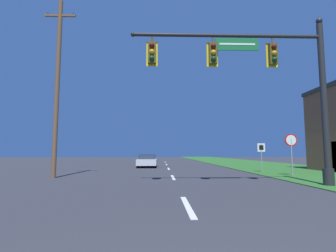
{
  "coord_description": "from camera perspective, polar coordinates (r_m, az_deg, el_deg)",
  "views": [
    {
      "loc": [
        -0.72,
        -1.06,
        1.42
      ],
      "look_at": [
        0.0,
        23.65,
        3.92
      ],
      "focal_mm": 28.0,
      "sensor_mm": 36.0,
      "label": 1
    }
  ],
  "objects": [
    {
      "name": "road_center_line",
      "position": [
        23.12,
        0.12,
        -9.28
      ],
      "size": [
        0.16,
        34.8,
        0.01
      ],
      "color": "silver",
      "rests_on": "ground"
    },
    {
      "name": "grass_verge_right",
      "position": [
        33.06,
        18.35,
        -7.91
      ],
      "size": [
        10.0,
        110.0,
        0.04
      ],
      "color": "#2D6626",
      "rests_on": "ground"
    },
    {
      "name": "stop_sign",
      "position": [
        17.47,
        25.24,
        -3.77
      ],
      "size": [
        0.76,
        0.07,
        2.5
      ],
      "color": "gray",
      "rests_on": "grass_verge_right"
    },
    {
      "name": "utility_pole_near",
      "position": [
        16.66,
        -22.95,
        8.45
      ],
      "size": [
        1.8,
        0.26,
        10.44
      ],
      "color": "brown",
      "rests_on": "ground"
    },
    {
      "name": "signal_mast",
      "position": [
        12.42,
        21.37,
        9.39
      ],
      "size": [
        8.66,
        0.47,
        7.4
      ],
      "color": "#232326",
      "rests_on": "grass_verge_right"
    },
    {
      "name": "car_ahead",
      "position": [
        25.98,
        -4.51,
        -7.56
      ],
      "size": [
        1.84,
        4.66,
        1.19
      ],
      "color": "black",
      "rests_on": "ground"
    },
    {
      "name": "route_sign_post",
      "position": [
        19.88,
        19.65,
        -5.13
      ],
      "size": [
        0.55,
        0.06,
        2.03
      ],
      "color": "gray",
      "rests_on": "grass_verge_right"
    }
  ]
}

